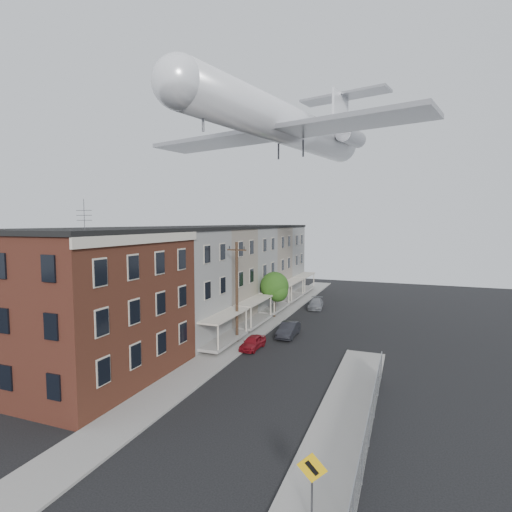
{
  "coord_description": "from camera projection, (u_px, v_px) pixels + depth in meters",
  "views": [
    {
      "loc": [
        8.49,
        -14.0,
        10.74
      ],
      "look_at": [
        0.26,
        7.47,
        8.78
      ],
      "focal_mm": 28.0,
      "sensor_mm": 36.0,
      "label": 1
    }
  ],
  "objects": [
    {
      "name": "ground",
      "position": [
        188.0,
        475.0,
        16.97
      ],
      "size": [
        120.0,
        120.0,
        0.0
      ],
      "primitive_type": "plane",
      "color": "black",
      "rests_on": "ground"
    },
    {
      "name": "sidewalk_left",
      "position": [
        261.0,
        326.0,
        41.25
      ],
      "size": [
        3.0,
        62.0,
        0.12
      ],
      "primitive_type": "cube",
      "color": "gray",
      "rests_on": "ground"
    },
    {
      "name": "sidewalk_right",
      "position": [
        341.0,
        429.0,
        20.58
      ],
      "size": [
        3.0,
        26.0,
        0.12
      ],
      "primitive_type": "cube",
      "color": "gray",
      "rests_on": "ground"
    },
    {
      "name": "curb_left",
      "position": [
        275.0,
        327.0,
        40.73
      ],
      "size": [
        0.15,
        62.0,
        0.14
      ],
      "primitive_type": "cube",
      "color": "gray",
      "rests_on": "ground"
    },
    {
      "name": "curb_right",
      "position": [
        313.0,
        424.0,
        21.1
      ],
      "size": [
        0.15,
        26.0,
        0.14
      ],
      "primitive_type": "cube",
      "color": "gray",
      "rests_on": "ground"
    },
    {
      "name": "corner_building",
      "position": [
        87.0,
        304.0,
        27.32
      ],
      "size": [
        10.31,
        12.3,
        12.15
      ],
      "color": "#3D1813",
      "rests_on": "ground"
    },
    {
      "name": "row_house_a",
      "position": [
        166.0,
        284.0,
        36.15
      ],
      "size": [
        11.98,
        7.0,
        10.3
      ],
      "color": "slate",
      "rests_on": "ground"
    },
    {
      "name": "row_house_b",
      "position": [
        203.0,
        275.0,
        42.66
      ],
      "size": [
        11.98,
        7.0,
        10.3
      ],
      "color": "gray",
      "rests_on": "ground"
    },
    {
      "name": "row_house_c",
      "position": [
        230.0,
        268.0,
        49.17
      ],
      "size": [
        11.98,
        7.0,
        10.3
      ],
      "color": "slate",
      "rests_on": "ground"
    },
    {
      "name": "row_house_d",
      "position": [
        251.0,
        262.0,
        55.68
      ],
      "size": [
        11.98,
        7.0,
        10.3
      ],
      "color": "gray",
      "rests_on": "ground"
    },
    {
      "name": "row_house_e",
      "position": [
        268.0,
        258.0,
        62.2
      ],
      "size": [
        11.98,
        7.0,
        10.3
      ],
      "color": "slate",
      "rests_on": "ground"
    },
    {
      "name": "chainlink_fence",
      "position": [
        369.0,
        427.0,
        19.03
      ],
      "size": [
        0.06,
        18.06,
        1.9
      ],
      "color": "gray",
      "rests_on": "ground"
    },
    {
      "name": "warning_sign",
      "position": [
        312.0,
        478.0,
        13.85
      ],
      "size": [
        1.1,
        0.11,
        2.8
      ],
      "color": "#515156",
      "rests_on": "ground"
    },
    {
      "name": "utility_pole",
      "position": [
        237.0,
        291.0,
        35.31
      ],
      "size": [
        1.8,
        0.26,
        9.0
      ],
      "color": "black",
      "rests_on": "ground"
    },
    {
      "name": "street_tree",
      "position": [
        275.0,
        288.0,
        44.53
      ],
      "size": [
        3.22,
        3.2,
        5.2
      ],
      "color": "black",
      "rests_on": "ground"
    },
    {
      "name": "car_near",
      "position": [
        253.0,
        342.0,
        33.78
      ],
      "size": [
        1.51,
        3.4,
        1.14
      ],
      "primitive_type": "imported",
      "rotation": [
        0.0,
        0.0,
        -0.05
      ],
      "color": "maroon",
      "rests_on": "ground"
    },
    {
      "name": "car_mid",
      "position": [
        288.0,
        330.0,
        37.41
      ],
      "size": [
        1.51,
        4.11,
        1.34
      ],
      "primitive_type": "imported",
      "rotation": [
        0.0,
        0.0,
        0.02
      ],
      "color": "black",
      "rests_on": "ground"
    },
    {
      "name": "car_far",
      "position": [
        316.0,
        304.0,
        49.62
      ],
      "size": [
        2.24,
        4.38,
        1.22
      ],
      "primitive_type": "imported",
      "rotation": [
        0.0,
        0.0,
        0.13
      ],
      "color": "slate",
      "rests_on": "ground"
    },
    {
      "name": "airplane",
      "position": [
        289.0,
        125.0,
        38.11
      ],
      "size": [
        27.76,
        31.74,
        9.13
      ],
      "color": "white",
      "rests_on": "ground"
    }
  ]
}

